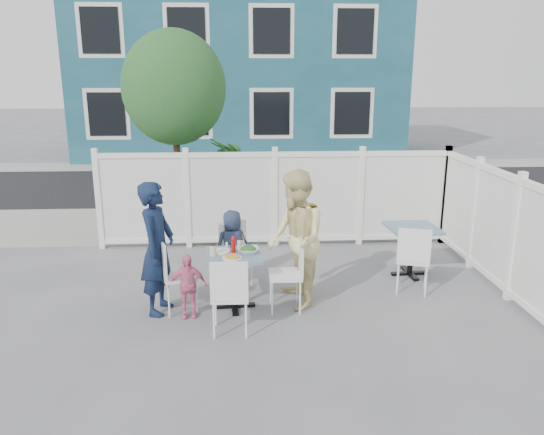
{
  "coord_description": "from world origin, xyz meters",
  "views": [
    {
      "loc": [
        -0.41,
        -6.21,
        2.84
      ],
      "look_at": [
        -0.06,
        0.34,
        1.05
      ],
      "focal_mm": 35.0,
      "sensor_mm": 36.0,
      "label": 1
    }
  ],
  "objects_px": {
    "toddler": "(187,286)",
    "chair_back": "(235,248)",
    "spare_table": "(412,238)",
    "boy": "(233,246)",
    "chair_near": "(230,291)",
    "man": "(157,248)",
    "chair_right": "(292,268)",
    "chair_left": "(172,270)",
    "woman": "(296,240)",
    "utility_cabinet": "(149,191)",
    "main_table": "(233,266)"
  },
  "relations": [
    {
      "from": "utility_cabinet",
      "to": "woman",
      "type": "height_order",
      "value": "woman"
    },
    {
      "from": "chair_near",
      "to": "man",
      "type": "relative_size",
      "value": 0.56
    },
    {
      "from": "chair_right",
      "to": "chair_back",
      "type": "distance_m",
      "value": 1.14
    },
    {
      "from": "spare_table",
      "to": "boy",
      "type": "distance_m",
      "value": 2.57
    },
    {
      "from": "spare_table",
      "to": "woman",
      "type": "height_order",
      "value": "woman"
    },
    {
      "from": "chair_near",
      "to": "toddler",
      "type": "bearing_deg",
      "value": 136.2
    },
    {
      "from": "spare_table",
      "to": "chair_near",
      "type": "distance_m",
      "value": 3.09
    },
    {
      "from": "man",
      "to": "toddler",
      "type": "xyz_separation_m",
      "value": [
        0.36,
        -0.17,
        -0.42
      ]
    },
    {
      "from": "utility_cabinet",
      "to": "toddler",
      "type": "distance_m",
      "value": 4.45
    },
    {
      "from": "utility_cabinet",
      "to": "chair_right",
      "type": "distance_m",
      "value": 4.79
    },
    {
      "from": "chair_back",
      "to": "chair_near",
      "type": "relative_size",
      "value": 0.96
    },
    {
      "from": "toddler",
      "to": "chair_near",
      "type": "bearing_deg",
      "value": -51.3
    },
    {
      "from": "utility_cabinet",
      "to": "chair_left",
      "type": "bearing_deg",
      "value": -79.72
    },
    {
      "from": "utility_cabinet",
      "to": "spare_table",
      "type": "xyz_separation_m",
      "value": [
        4.25,
        -3.08,
        -0.05
      ]
    },
    {
      "from": "chair_near",
      "to": "toddler",
      "type": "distance_m",
      "value": 0.73
    },
    {
      "from": "chair_left",
      "to": "chair_back",
      "type": "relative_size",
      "value": 1.05
    },
    {
      "from": "toddler",
      "to": "chair_back",
      "type": "bearing_deg",
      "value": 55.26
    },
    {
      "from": "spare_table",
      "to": "boy",
      "type": "xyz_separation_m",
      "value": [
        -2.57,
        -0.08,
        -0.05
      ]
    },
    {
      "from": "boy",
      "to": "toddler",
      "type": "height_order",
      "value": "boy"
    },
    {
      "from": "main_table",
      "to": "chair_left",
      "type": "distance_m",
      "value": 0.75
    },
    {
      "from": "spare_table",
      "to": "boy",
      "type": "height_order",
      "value": "boy"
    },
    {
      "from": "boy",
      "to": "toddler",
      "type": "distance_m",
      "value": 1.25
    },
    {
      "from": "spare_table",
      "to": "boy",
      "type": "relative_size",
      "value": 0.72
    },
    {
      "from": "main_table",
      "to": "man",
      "type": "distance_m",
      "value": 0.94
    },
    {
      "from": "chair_back",
      "to": "woman",
      "type": "height_order",
      "value": "woman"
    },
    {
      "from": "chair_left",
      "to": "chair_right",
      "type": "xyz_separation_m",
      "value": [
        1.47,
        -0.02,
        0.0
      ]
    },
    {
      "from": "woman",
      "to": "toddler",
      "type": "distance_m",
      "value": 1.43
    },
    {
      "from": "man",
      "to": "toddler",
      "type": "bearing_deg",
      "value": -104.32
    },
    {
      "from": "chair_left",
      "to": "woman",
      "type": "bearing_deg",
      "value": 73.79
    },
    {
      "from": "utility_cabinet",
      "to": "man",
      "type": "relative_size",
      "value": 0.76
    },
    {
      "from": "chair_right",
      "to": "man",
      "type": "relative_size",
      "value": 0.57
    },
    {
      "from": "main_table",
      "to": "boy",
      "type": "xyz_separation_m",
      "value": [
        -0.03,
        0.91,
        -0.04
      ]
    },
    {
      "from": "main_table",
      "to": "boy",
      "type": "bearing_deg",
      "value": 91.7
    },
    {
      "from": "chair_left",
      "to": "chair_near",
      "type": "distance_m",
      "value": 0.99
    },
    {
      "from": "chair_right",
      "to": "utility_cabinet",
      "type": "bearing_deg",
      "value": 30.78
    },
    {
      "from": "chair_near",
      "to": "utility_cabinet",
      "type": "bearing_deg",
      "value": 109.64
    },
    {
      "from": "chair_left",
      "to": "woman",
      "type": "xyz_separation_m",
      "value": [
        1.52,
        0.1,
        0.33
      ]
    },
    {
      "from": "utility_cabinet",
      "to": "toddler",
      "type": "bearing_deg",
      "value": -77.7
    },
    {
      "from": "boy",
      "to": "chair_near",
      "type": "bearing_deg",
      "value": 69.3
    },
    {
      "from": "spare_table",
      "to": "chair_near",
      "type": "xyz_separation_m",
      "value": [
        -2.57,
        -1.72,
        -0.04
      ]
    },
    {
      "from": "spare_table",
      "to": "woman",
      "type": "bearing_deg",
      "value": -152.26
    },
    {
      "from": "spare_table",
      "to": "man",
      "type": "bearing_deg",
      "value": -163.22
    },
    {
      "from": "utility_cabinet",
      "to": "spare_table",
      "type": "relative_size",
      "value": 1.68
    },
    {
      "from": "chair_back",
      "to": "man",
      "type": "distance_m",
      "value": 1.3
    },
    {
      "from": "utility_cabinet",
      "to": "toddler",
      "type": "relative_size",
      "value": 1.56
    },
    {
      "from": "chair_near",
      "to": "toddler",
      "type": "xyz_separation_m",
      "value": [
        -0.52,
        0.5,
        -0.13
      ]
    },
    {
      "from": "chair_right",
      "to": "chair_near",
      "type": "xyz_separation_m",
      "value": [
        -0.74,
        -0.66,
        -0.01
      ]
    },
    {
      "from": "chair_left",
      "to": "man",
      "type": "distance_m",
      "value": 0.32
    },
    {
      "from": "chair_near",
      "to": "woman",
      "type": "relative_size",
      "value": 0.53
    },
    {
      "from": "main_table",
      "to": "chair_back",
      "type": "xyz_separation_m",
      "value": [
        0.0,
        0.83,
        -0.04
      ]
    }
  ]
}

